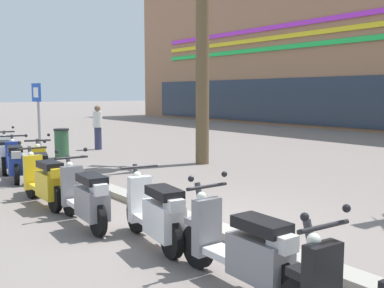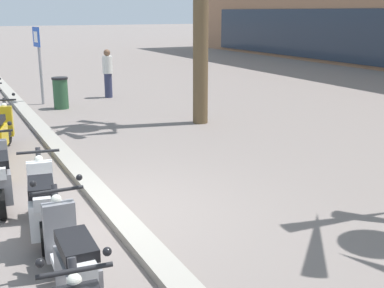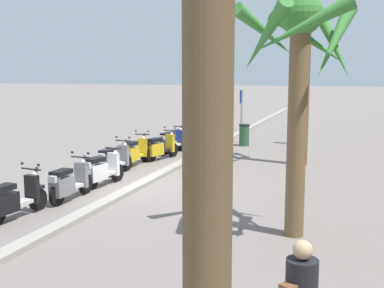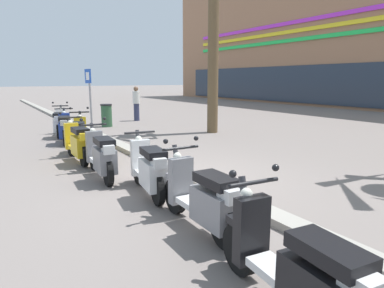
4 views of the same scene
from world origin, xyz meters
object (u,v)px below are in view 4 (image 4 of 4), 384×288
Objects in this scene: scooter_yellow_far_back at (80,135)px; scooter_white_tail_end at (149,170)px; scooter_white_mid_front at (60,123)px; scooter_black_last_in_row at (296,271)px; pedestrian_by_palm_tree at (136,103)px; litter_bin at (107,115)px; scooter_grey_lead_nearest at (101,156)px; scooter_yellow_mid_rear at (78,143)px; crossing_sign at (90,90)px; scooter_grey_gap_after_mid at (203,199)px; scooter_blue_mid_centre at (65,128)px.

scooter_white_tail_end is at bearing 0.70° from scooter_yellow_far_back.
scooter_white_mid_front is 0.97× the size of scooter_black_last_in_row.
litter_bin is (1.28, -1.89, -0.37)m from pedestrian_by_palm_tree.
scooter_yellow_mid_rear is at bearing -178.23° from scooter_grey_lead_nearest.
scooter_white_tail_end is at bearing -21.76° from pedestrian_by_palm_tree.
crossing_sign is 2.53× the size of litter_bin.
scooter_black_last_in_row is at bearing -9.05° from scooter_grey_gap_after_mid.
pedestrian_by_palm_tree is at bearing 124.16° from litter_bin.
scooter_blue_mid_centre and scooter_white_tail_end have the same top height.
scooter_grey_lead_nearest is at bearing -2.90° from scooter_blue_mid_centre.
scooter_grey_gap_after_mid is at bearing -0.69° from scooter_white_tail_end.
scooter_white_tail_end is 1.05× the size of pedestrian_by_palm_tree.
scooter_blue_mid_centre is (1.35, -0.12, 0.00)m from scooter_white_mid_front.
scooter_yellow_far_back is at bearing -35.84° from pedestrian_by_palm_tree.
scooter_grey_lead_nearest is (1.66, 0.05, 0.00)m from scooter_yellow_mid_rear.
scooter_white_mid_front and scooter_grey_lead_nearest have the same top height.
scooter_yellow_far_back is at bearing -179.68° from scooter_grey_gap_after_mid.
scooter_grey_gap_after_mid is at bearing 170.95° from scooter_black_last_in_row.
scooter_grey_gap_after_mid and scooter_black_last_in_row have the same top height.
scooter_blue_mid_centre is 1.00× the size of scooter_yellow_far_back.
scooter_white_mid_front is 1.02× the size of scooter_white_tail_end.
scooter_black_last_in_row is at bearing -11.27° from litter_bin.
pedestrian_by_palm_tree is at bearing 158.24° from scooter_white_tail_end.
scooter_black_last_in_row is (4.84, 0.08, -0.01)m from scooter_grey_lead_nearest.
scooter_blue_mid_centre is 2.83m from scooter_yellow_mid_rear.
scooter_yellow_mid_rear is (4.17, -0.40, 0.01)m from scooter_white_mid_front.
scooter_yellow_mid_rear is 1.02× the size of scooter_black_last_in_row.
scooter_white_mid_front is 2.81m from scooter_yellow_far_back.
scooter_yellow_mid_rear is at bearing -32.45° from pedestrian_by_palm_tree.
scooter_yellow_far_back and scooter_grey_lead_nearest have the same top height.
scooter_grey_lead_nearest and scooter_grey_gap_after_mid have the same top height.
scooter_white_tail_end is 9.07m from litter_bin.
pedestrian_by_palm_tree is at bearing 124.99° from scooter_white_mid_front.
pedestrian_by_palm_tree reaches higher than scooter_black_last_in_row.
litter_bin is (-7.40, 2.52, 0.02)m from scooter_grey_lead_nearest.
scooter_yellow_mid_rear is 8.32m from pedestrian_by_palm_tree.
scooter_white_mid_front is 8.92m from scooter_grey_gap_after_mid.
scooter_white_mid_front is 1.36m from scooter_blue_mid_centre.
scooter_grey_lead_nearest is at bearing -3.40° from scooter_white_mid_front.
crossing_sign is at bearing 161.33° from scooter_yellow_far_back.
scooter_white_tail_end is at bearing 7.97° from scooter_yellow_mid_rear.
litter_bin is (-2.91, 2.29, 0.02)m from scooter_blue_mid_centre.
scooter_yellow_far_back is at bearing -0.44° from scooter_white_mid_front.
scooter_yellow_mid_rear is at bearing -5.45° from scooter_white_mid_front.
crossing_sign reaches higher than scooter_yellow_mid_rear.
scooter_grey_gap_after_mid is 0.74× the size of crossing_sign.
scooter_black_last_in_row is at bearing 1.15° from scooter_yellow_mid_rear.
scooter_grey_lead_nearest is (5.84, -0.35, 0.01)m from scooter_white_mid_front.
scooter_black_last_in_row is (6.50, 0.13, -0.01)m from scooter_yellow_mid_rear.
scooter_blue_mid_centre is at bearing -44.89° from pedestrian_by_palm_tree.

